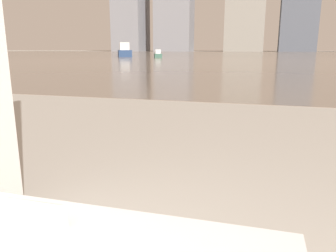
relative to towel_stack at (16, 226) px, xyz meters
name	(u,v)px	position (x,y,z in m)	size (l,w,h in m)	color
towel_stack	(16,226)	(0.00, 0.00, 0.00)	(0.25, 0.18, 0.08)	white
harbor_water	(258,55)	(0.02, 61.12, -0.59)	(180.00, 110.00, 0.01)	gray
harbor_boat_0	(125,52)	(-17.37, 41.72, 0.08)	(3.70, 5.25, 1.87)	navy
harbor_boat_2	(158,55)	(-11.72, 38.96, -0.24)	(1.73, 2.74, 0.97)	#335647
skyline_tower_0	(131,18)	(-46.60, 117.12, 11.30)	(10.54, 13.00, 23.79)	slate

